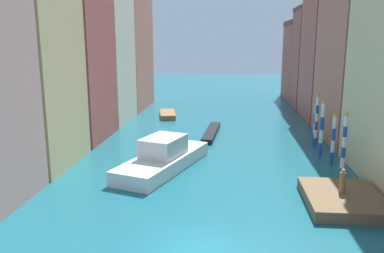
# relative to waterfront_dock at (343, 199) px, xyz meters

# --- Properties ---
(ground_plane) EXTENTS (154.00, 154.00, 0.00)m
(ground_plane) POSITION_rel_waterfront_dock_xyz_m (-8.18, 18.40, -0.33)
(ground_plane) COLOR #196070
(building_left_1) EXTENTS (8.04, 7.85, 18.91)m
(building_left_1) POSITION_rel_waterfront_dock_xyz_m (-22.80, 5.73, 9.13)
(building_left_1) COLOR #DBB77A
(building_left_1) RESTS_ON ground
(building_left_2) EXTENTS (8.04, 8.26, 15.24)m
(building_left_2) POSITION_rel_waterfront_dock_xyz_m (-22.80, 14.15, 7.30)
(building_left_2) COLOR #B25147
(building_left_2) RESTS_ON ground
(building_left_3) EXTENTS (8.04, 8.74, 17.37)m
(building_left_3) POSITION_rel_waterfront_dock_xyz_m (-22.80, 22.81, 8.36)
(building_left_3) COLOR beige
(building_left_3) RESTS_ON ground
(building_left_4) EXTENTS (8.04, 11.66, 20.93)m
(building_left_4) POSITION_rel_waterfront_dock_xyz_m (-22.80, 33.08, 10.14)
(building_left_4) COLOR #C6705B
(building_left_4) RESTS_ON ground
(building_right_2) EXTENTS (8.04, 11.37, 16.38)m
(building_right_2) POSITION_rel_waterfront_dock_xyz_m (6.43, 16.61, 7.87)
(building_right_2) COLOR #C6705B
(building_right_2) RESTS_ON ground
(building_right_3) EXTENTS (8.04, 9.44, 16.34)m
(building_right_3) POSITION_rel_waterfront_dock_xyz_m (6.43, 27.36, 7.85)
(building_right_3) COLOR #B25147
(building_right_3) RESTS_ON ground
(building_right_4) EXTENTS (8.04, 7.22, 14.33)m
(building_right_4) POSITION_rel_waterfront_dock_xyz_m (6.43, 36.11, 6.84)
(building_right_4) COLOR #B25147
(building_right_4) RESTS_ON ground
(building_right_5) EXTENTS (8.04, 10.16, 12.84)m
(building_right_5) POSITION_rel_waterfront_dock_xyz_m (6.43, 44.76, 6.10)
(building_right_5) COLOR #B25147
(building_right_5) RESTS_ON ground
(waterfront_dock) EXTENTS (4.39, 5.54, 0.66)m
(waterfront_dock) POSITION_rel_waterfront_dock_xyz_m (0.00, 0.00, 0.00)
(waterfront_dock) COLOR brown
(waterfront_dock) RESTS_ON ground
(person_on_dock) EXTENTS (0.36, 0.36, 1.46)m
(person_on_dock) POSITION_rel_waterfront_dock_xyz_m (-0.03, 0.26, 1.01)
(person_on_dock) COLOR olive
(person_on_dock) RESTS_ON waterfront_dock
(mooring_pole_0) EXTENTS (0.32, 0.32, 4.75)m
(mooring_pole_0) POSITION_rel_waterfront_dock_xyz_m (1.21, 4.77, 2.09)
(mooring_pole_0) COLOR #1E479E
(mooring_pole_0) RESTS_ON ground
(mooring_pole_1) EXTENTS (0.30, 0.30, 4.07)m
(mooring_pole_1) POSITION_rel_waterfront_dock_xyz_m (1.31, 7.97, 1.75)
(mooring_pole_1) COLOR #1E479E
(mooring_pole_1) RESTS_ON ground
(mooring_pole_2) EXTENTS (0.33, 0.33, 4.73)m
(mooring_pole_2) POSITION_rel_waterfront_dock_xyz_m (0.92, 10.27, 2.08)
(mooring_pole_2) COLOR #1E479E
(mooring_pole_2) RESTS_ON ground
(mooring_pole_3) EXTENTS (0.33, 0.33, 4.87)m
(mooring_pole_3) POSITION_rel_waterfront_dock_xyz_m (1.15, 13.42, 2.16)
(mooring_pole_3) COLOR #1E479E
(mooring_pole_3) RESTS_ON ground
(mooring_pole_4) EXTENTS (0.27, 0.27, 3.89)m
(mooring_pole_4) POSITION_rel_waterfront_dock_xyz_m (1.37, 14.97, 1.66)
(mooring_pole_4) COLOR #1E479E
(mooring_pole_4) RESTS_ON ground
(vaporetto_white) EXTENTS (6.24, 10.48, 2.47)m
(vaporetto_white) POSITION_rel_waterfront_dock_xyz_m (-11.70, 5.58, 0.53)
(vaporetto_white) COLOR white
(vaporetto_white) RESTS_ON ground
(gondola_black) EXTENTS (1.64, 8.36, 0.48)m
(gondola_black) POSITION_rel_waterfront_dock_xyz_m (-8.62, 17.04, -0.09)
(gondola_black) COLOR black
(gondola_black) RESTS_ON ground
(motorboat_0) EXTENTS (2.80, 5.57, 0.60)m
(motorboat_0) POSITION_rel_waterfront_dock_xyz_m (-14.71, 26.39, -0.03)
(motorboat_0) COLOR olive
(motorboat_0) RESTS_ON ground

